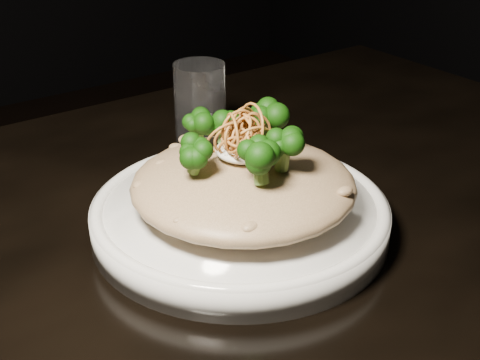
# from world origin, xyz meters

# --- Properties ---
(table) EXTENTS (1.10, 0.80, 0.75)m
(table) POSITION_xyz_m (0.00, 0.00, 0.67)
(table) COLOR black
(table) RESTS_ON ground
(plate) EXTENTS (0.29, 0.29, 0.03)m
(plate) POSITION_xyz_m (-0.01, 0.00, 0.76)
(plate) COLOR white
(plate) RESTS_ON table
(risotto) EXTENTS (0.21, 0.21, 0.05)m
(risotto) POSITION_xyz_m (-0.01, -0.00, 0.80)
(risotto) COLOR brown
(risotto) RESTS_ON plate
(broccoli) EXTENTS (0.12, 0.12, 0.04)m
(broccoli) POSITION_xyz_m (-0.01, 0.00, 0.85)
(broccoli) COLOR black
(broccoli) RESTS_ON risotto
(cheese) EXTENTS (0.05, 0.05, 0.01)m
(cheese) POSITION_xyz_m (-0.01, 0.00, 0.83)
(cheese) COLOR white
(cheese) RESTS_ON risotto
(shallots) EXTENTS (0.06, 0.06, 0.04)m
(shallots) POSITION_xyz_m (-0.01, -0.00, 0.86)
(shallots) COLOR brown
(shallots) RESTS_ON cheese
(drinking_glass) EXTENTS (0.07, 0.07, 0.11)m
(drinking_glass) POSITION_xyz_m (0.06, 0.18, 0.80)
(drinking_glass) COLOR silver
(drinking_glass) RESTS_ON table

